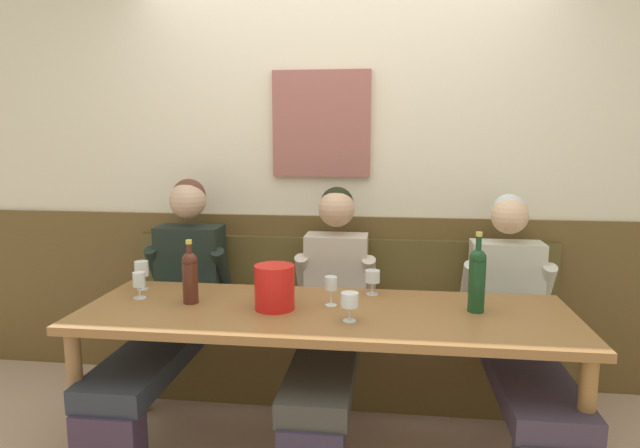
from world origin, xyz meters
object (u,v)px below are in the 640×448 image
object	(u,v)px
wall_bench	(338,349)
dining_table	(325,326)
person_center_left_seat	(519,326)
wine_glass_center_rear	(350,301)
person_center_right_seat	(171,302)
person_left_seat	(330,312)
wine_glass_mid_right	(372,277)
ice_bucket	(275,287)
wine_glass_right_end	(331,285)
wine_bottle_clear_water	(477,278)
wine_glass_center_front	(139,281)
wine_glass_mid_left	(142,269)
wine_bottle_green_tall	(190,276)

from	to	relation	value
wall_bench	dining_table	world-z (taller)	wall_bench
person_center_left_seat	wine_glass_center_rear	bearing A→B (deg)	-151.18
person_center_right_seat	person_left_seat	bearing A→B (deg)	-0.63
person_left_seat	wine_glass_mid_right	bearing A→B (deg)	-13.76
dining_table	person_left_seat	bearing A→B (deg)	91.53
ice_bucket	wine_glass_mid_right	xyz separation A→B (m)	(0.46, 0.30, -0.01)
wine_glass_right_end	person_center_right_seat	bearing A→B (deg)	163.12
dining_table	wine_bottle_clear_water	distance (m)	0.75
wall_bench	wine_bottle_clear_water	xyz separation A→B (m)	(0.71, -0.62, 0.64)
wine_glass_center_front	wine_glass_mid_right	world-z (taller)	wine_glass_center_front
dining_table	wine_glass_center_rear	distance (m)	0.26
wall_bench	wine_glass_center_front	xyz separation A→B (m)	(-0.96, -0.62, 0.56)
dining_table	ice_bucket	xyz separation A→B (m)	(-0.24, -0.01, 0.19)
person_center_right_seat	wall_bench	bearing A→B (deg)	20.39
wine_glass_center_front	wine_glass_mid_left	world-z (taller)	wine_glass_mid_left
person_center_left_seat	wine_glass_mid_right	bearing A→B (deg)	-177.74
dining_table	wine_bottle_green_tall	bearing A→B (deg)	177.73
wine_glass_right_end	wine_glass_mid_left	world-z (taller)	wine_glass_mid_left
dining_table	wine_glass_mid_right	distance (m)	0.40
wall_bench	ice_bucket	xyz separation A→B (m)	(-0.24, -0.70, 0.58)
ice_bucket	wine_glass_mid_left	world-z (taller)	ice_bucket
dining_table	wine_bottle_clear_water	world-z (taller)	wine_bottle_clear_water
wine_bottle_clear_water	wine_glass_center_front	xyz separation A→B (m)	(-1.67, 0.00, -0.07)
ice_bucket	wine_bottle_clear_water	xyz separation A→B (m)	(0.95, 0.08, 0.06)
wine_bottle_clear_water	wine_glass_center_front	world-z (taller)	wine_bottle_clear_water
person_left_seat	wine_bottle_clear_water	xyz separation A→B (m)	(0.72, -0.28, 0.28)
wall_bench	dining_table	size ratio (longest dim) A/B	1.13
person_left_seat	wine_glass_right_end	xyz separation A→B (m)	(0.03, -0.27, 0.22)
wine_glass_center_front	wine_glass_mid_left	xyz separation A→B (m)	(-0.06, 0.16, 0.02)
person_center_right_seat	person_left_seat	xyz separation A→B (m)	(0.90, -0.01, -0.02)
dining_table	wine_bottle_green_tall	distance (m)	0.71
person_center_right_seat	wine_bottle_green_tall	distance (m)	0.47
wine_glass_mid_left	dining_table	bearing A→B (deg)	-12.62
person_left_seat	wine_bottle_clear_water	world-z (taller)	person_left_seat
wine_glass_right_end	wall_bench	bearing A→B (deg)	92.14
person_left_seat	wine_bottle_green_tall	size ratio (longest dim) A/B	4.03
person_center_right_seat	wine_glass_mid_left	size ratio (longest dim) A/B	8.55
dining_table	wine_glass_center_front	xyz separation A→B (m)	(-0.96, 0.07, 0.17)
ice_bucket	wine_glass_center_front	world-z (taller)	ice_bucket
person_left_seat	wine_bottle_green_tall	bearing A→B (deg)	-154.40
wine_glass_center_rear	wall_bench	bearing A→B (deg)	98.76
wine_glass_right_end	wine_bottle_green_tall	bearing A→B (deg)	-176.50
wine_bottle_clear_water	wine_glass_mid_right	size ratio (longest dim) A/B	2.96
wall_bench	person_center_left_seat	bearing A→B (deg)	-21.13
ice_bucket	wine_glass_mid_left	distance (m)	0.81
person_left_seat	wine_glass_mid_left	xyz separation A→B (m)	(-1.01, -0.12, 0.23)
wall_bench	wine_glass_mid_left	distance (m)	1.26
wall_bench	person_center_left_seat	world-z (taller)	person_center_left_seat
wine_glass_center_front	wine_glass_mid_right	size ratio (longest dim) A/B	1.06
dining_table	person_left_seat	size ratio (longest dim) A/B	1.82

